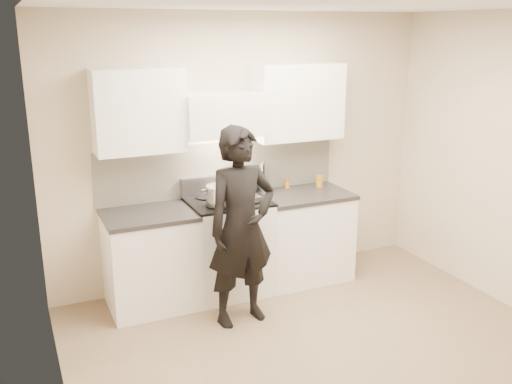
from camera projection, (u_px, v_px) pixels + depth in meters
ground_plane at (328, 354)px, 4.60m from camera, size 4.00×4.00×0.00m
room_shell at (304, 152)px, 4.47m from camera, size 4.04×3.54×2.70m
stove at (229, 246)px, 5.61m from camera, size 0.76×0.65×0.96m
counter_right at (303, 235)px, 5.93m from camera, size 0.92×0.67×0.92m
counter_left at (151, 260)px, 5.30m from camera, size 0.82×0.67×0.92m
wok at (238, 183)px, 5.64m from camera, size 0.38×0.46×0.30m
stock_pot at (221, 195)px, 5.27m from camera, size 0.38×0.30×0.18m
utensil_crock at (262, 182)px, 5.84m from camera, size 0.11×0.11×0.30m
spice_jar at (288, 183)px, 5.97m from camera, size 0.04×0.04×0.10m
oil_glass at (319, 181)px, 6.01m from camera, size 0.07×0.07×0.13m
person at (241, 227)px, 4.92m from camera, size 0.69×0.50×1.76m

